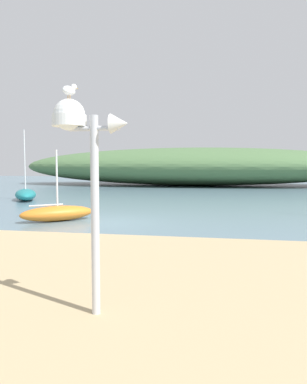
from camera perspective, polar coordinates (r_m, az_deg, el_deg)
The scene contains 6 objects.
ground_plane at distance 15.08m, azimuth -7.16°, elevation -4.77°, with size 120.00×120.00×0.00m, color slate.
distant_hill at distance 43.14m, azimuth 6.10°, elevation 4.06°, with size 41.92×13.51×4.47m, color #517547.
mast_structure at distance 5.24m, azimuth -11.60°, elevation 8.29°, with size 1.11×0.49×3.10m.
seagull_on_radar at distance 5.41m, azimuth -13.22°, elevation 15.57°, with size 0.18×0.31×0.23m.
sailboat_west_reach at distance 25.86m, azimuth -19.71°, elevation -0.35°, with size 3.14×4.08×4.77m.
sailboat_far_left at distance 15.76m, azimuth -15.05°, elevation -3.26°, with size 2.97×2.79×3.02m.
Camera 1 is at (4.57, -14.18, 2.36)m, focal length 33.48 mm.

